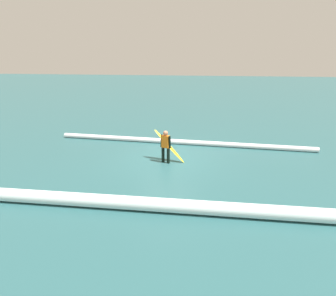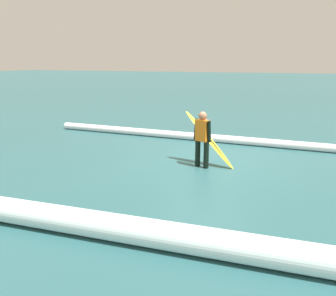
{
  "view_description": "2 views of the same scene",
  "coord_description": "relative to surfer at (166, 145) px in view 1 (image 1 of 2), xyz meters",
  "views": [
    {
      "loc": [
        -2.48,
        12.29,
        4.44
      ],
      "look_at": [
        -0.44,
        1.99,
        1.19
      ],
      "focal_mm": 30.19,
      "sensor_mm": 36.0,
      "label": 1
    },
    {
      "loc": [
        -2.65,
        9.25,
        2.77
      ],
      "look_at": [
        0.08,
        2.57,
        1.0
      ],
      "focal_mm": 38.14,
      "sensor_mm": 36.0,
      "label": 2
    }
  ],
  "objects": [
    {
      "name": "surfer",
      "position": [
        0.0,
        0.0,
        0.0
      ],
      "size": [
        0.49,
        0.33,
        1.49
      ],
      "rotation": [
        0.0,
        0.0,
        2.79
      ],
      "color": "black",
      "rests_on": "ground_plane"
    },
    {
      "name": "wave_crest_midground",
      "position": [
        0.7,
        4.39,
        -0.62
      ],
      "size": [
        25.35,
        2.0,
        0.44
      ],
      "primitive_type": "cylinder",
      "rotation": [
        0.0,
        1.57,
        0.06
      ],
      "color": "white",
      "rests_on": "ground_plane"
    },
    {
      "name": "surfboard",
      "position": [
        -0.11,
        -0.29,
        -0.13
      ],
      "size": [
        1.52,
        0.58,
        1.44
      ],
      "color": "yellow",
      "rests_on": "ground_plane"
    },
    {
      "name": "wave_crest_foreground",
      "position": [
        -0.22,
        -3.05,
        -0.7
      ],
      "size": [
        14.15,
        0.49,
        0.27
      ],
      "primitive_type": "cylinder",
      "rotation": [
        0.0,
        1.57,
        -0.02
      ],
      "color": "white",
      "rests_on": "ground_plane"
    },
    {
      "name": "ground_plane",
      "position": [
        0.03,
        -0.44,
        -0.83
      ],
      "size": [
        155.49,
        155.49,
        0.0
      ],
      "primitive_type": "plane",
      "color": "#28575A"
    }
  ]
}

